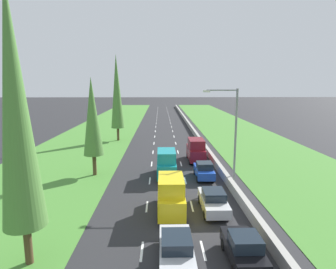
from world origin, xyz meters
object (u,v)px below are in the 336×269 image
(maroon_van_right_lane, at_px, (196,150))
(poplar_tree_third, at_px, (117,92))
(silver_sedan_centre_lane, at_px, (176,249))
(poplar_tree_second, at_px, (92,117))
(yellow_van_centre_lane, at_px, (171,195))
(blue_hatchback_right_lane, at_px, (204,170))
(black_hatchback_right_lane, at_px, (244,249))
(poplar_tree_nearest, at_px, (15,107))
(silver_sedan_right_lane_third, at_px, (213,200))
(street_light_mast, at_px, (232,130))
(teal_van_centre_lane, at_px, (166,164))

(maroon_van_right_lane, distance_m, poplar_tree_third, 18.86)
(silver_sedan_centre_lane, relative_size, poplar_tree_second, 0.44)
(silver_sedan_centre_lane, bearing_deg, yellow_van_centre_lane, 90.70)
(silver_sedan_centre_lane, xyz_separation_m, blue_hatchback_right_lane, (3.54, 13.79, 0.02))
(black_hatchback_right_lane, xyz_separation_m, poplar_tree_nearest, (-11.32, 0.26, 7.46))
(blue_hatchback_right_lane, distance_m, poplar_tree_third, 24.09)
(silver_sedan_right_lane_third, distance_m, yellow_van_centre_lane, 3.25)
(blue_hatchback_right_lane, bearing_deg, street_light_mast, -34.60)
(silver_sedan_centre_lane, height_order, maroon_van_right_lane, maroon_van_right_lane)
(silver_sedan_right_lane_third, relative_size, maroon_van_right_lane, 0.92)
(maroon_van_right_lane, bearing_deg, black_hatchback_right_lane, -89.91)
(teal_van_centre_lane, bearing_deg, maroon_van_right_lane, 57.73)
(yellow_van_centre_lane, bearing_deg, silver_sedan_right_lane_third, 4.79)
(yellow_van_centre_lane, height_order, poplar_tree_second, poplar_tree_second)
(silver_sedan_centre_lane, height_order, street_light_mast, street_light_mast)
(silver_sedan_centre_lane, height_order, poplar_tree_third, poplar_tree_third)
(silver_sedan_right_lane_third, relative_size, teal_van_centre_lane, 0.92)
(silver_sedan_centre_lane, height_order, silver_sedan_right_lane_third, same)
(blue_hatchback_right_lane, height_order, poplar_tree_nearest, poplar_tree_nearest)
(yellow_van_centre_lane, bearing_deg, poplar_tree_nearest, -142.75)
(blue_hatchback_right_lane, bearing_deg, teal_van_centre_lane, 171.25)
(black_hatchback_right_lane, relative_size, poplar_tree_nearest, 0.27)
(teal_van_centre_lane, bearing_deg, blue_hatchback_right_lane, -8.75)
(blue_hatchback_right_lane, xyz_separation_m, yellow_van_centre_lane, (-3.61, -7.74, 0.56))
(yellow_van_centre_lane, height_order, poplar_tree_third, poplar_tree_third)
(black_hatchback_right_lane, height_order, poplar_tree_third, poplar_tree_third)
(silver_sedan_right_lane_third, xyz_separation_m, street_light_mast, (2.71, 5.90, 4.42))
(black_hatchback_right_lane, xyz_separation_m, poplar_tree_second, (-11.24, 15.18, 5.27))
(silver_sedan_centre_lane, bearing_deg, teal_van_centre_lane, 90.91)
(teal_van_centre_lane, distance_m, poplar_tree_second, 8.86)
(black_hatchback_right_lane, xyz_separation_m, street_light_mast, (2.28, 12.28, 4.40))
(maroon_van_right_lane, bearing_deg, silver_sedan_centre_lane, -99.82)
(poplar_tree_second, bearing_deg, poplar_tree_third, 90.84)
(poplar_tree_nearest, bearing_deg, blue_hatchback_right_lane, 50.23)
(silver_sedan_centre_lane, distance_m, silver_sedan_right_lane_third, 7.04)
(blue_hatchback_right_lane, height_order, teal_van_centre_lane, teal_van_centre_lane)
(poplar_tree_third, bearing_deg, silver_sedan_right_lane_third, -67.93)
(teal_van_centre_lane, bearing_deg, yellow_van_centre_lane, -88.94)
(silver_sedan_right_lane_third, bearing_deg, black_hatchback_right_lane, -86.12)
(maroon_van_right_lane, xyz_separation_m, poplar_tree_second, (-11.21, -5.17, 4.71))
(poplar_tree_nearest, distance_m, street_light_mast, 18.40)
(black_hatchback_right_lane, height_order, poplar_tree_second, poplar_tree_second)
(silver_sedan_right_lane_third, xyz_separation_m, blue_hatchback_right_lane, (0.43, 7.47, 0.02))
(yellow_van_centre_lane, bearing_deg, poplar_tree_third, 105.96)
(poplar_tree_second, bearing_deg, maroon_van_right_lane, 24.78)
(silver_sedan_centre_lane, height_order, teal_van_centre_lane, teal_van_centre_lane)
(teal_van_centre_lane, bearing_deg, silver_sedan_centre_lane, -89.09)
(teal_van_centre_lane, xyz_separation_m, maroon_van_right_lane, (3.74, 5.92, 0.00))
(black_hatchback_right_lane, xyz_separation_m, silver_sedan_right_lane_third, (-0.43, 6.38, -0.02))
(yellow_van_centre_lane, bearing_deg, teal_van_centre_lane, 91.06)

